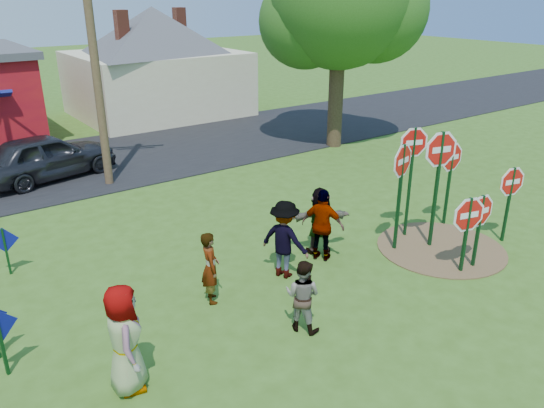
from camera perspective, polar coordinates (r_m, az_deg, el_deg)
The scene contains 22 objects.
ground at distance 11.97m, azimuth 0.39°, elevation -8.74°, with size 120.00×120.00×0.00m, color #385A19.
road at distance 21.58m, azimuth -18.03°, elevation 4.47°, with size 120.00×7.50×0.04m, color black.
dirt_patch at distance 14.23m, azimuth 17.70°, elevation -4.52°, with size 3.20×3.20×0.03m, color brown.
cream_house at distance 28.91m, azimuth -12.44°, elevation 15.14°, with size 9.40×9.40×6.50m.
stop_sign_a at distance 13.07m, azimuth 21.50°, elevation -1.23°, with size 1.06×0.09×1.96m.
stop_sign_b at distance 13.90m, azimuth 14.90°, elevation 5.18°, with size 0.98×0.37×3.10m.
stop_sign_c at distance 13.50m, azimuth 17.56°, elevation 4.22°, with size 1.16×0.34×3.17m.
stop_sign_d at distance 15.10m, azimuth 18.72°, elevation 4.11°, with size 1.07×0.07×2.50m.
stop_sign_e at distance 12.72m, azimuth 20.33°, elevation -1.61°, with size 1.08×0.31×2.00m.
stop_sign_f at distance 14.69m, azimuth 24.34°, elevation 1.70°, with size 1.01×0.26×2.16m.
stop_sign_g at distance 13.13m, azimuth 13.75°, elevation 3.26°, with size 1.10×0.27×2.91m.
blue_diamond_b at distance 10.13m, azimuth -27.25°, elevation -12.41°, with size 0.65×0.16×1.30m.
blue_diamond_d at distance 13.52m, azimuth -26.77°, elevation -4.03°, with size 0.61×0.15×1.18m.
person_a at distance 9.02m, azimuth -15.58°, elevation -13.83°, with size 0.93×0.61×1.91m, color #415082.
person_b at distance 11.12m, azimuth -6.65°, elevation -6.79°, with size 0.58×0.38×1.58m, color #287A6A.
person_c at distance 10.22m, azimuth 3.31°, elevation -9.81°, with size 0.71×0.56×1.47m, color brown.
person_d at distance 11.95m, azimuth 1.37°, elevation -3.82°, with size 1.18×0.68×1.83m, color #333338.
person_e at distance 12.73m, azimuth 5.49°, elevation -2.31°, with size 1.05×0.44×1.80m, color #53315B.
person_f at distance 13.10m, azimuth 5.17°, elevation -1.79°, with size 1.58×0.50×1.71m, color #184A27.
suv at distance 19.85m, azimuth -23.09°, elevation 4.76°, with size 1.87×4.65×1.58m, color #2E2E33.
utility_pole at distance 17.93m, azimuth -18.74°, elevation 16.04°, with size 2.01×0.95×8.75m.
leafy_tree at distance 22.07m, azimuth 7.62°, elevation 20.64°, with size 6.20×5.66×8.81m.
Camera 1 is at (-6.10, -8.29, 6.11)m, focal length 35.00 mm.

